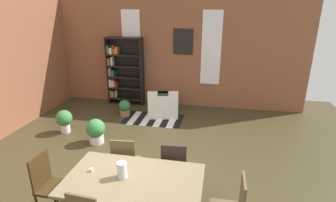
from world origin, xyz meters
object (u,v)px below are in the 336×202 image
Objects in this scene: dining_chair_far_left at (126,162)px; potted_plant_window at (96,130)px; potted_plant_by_shelf at (125,108)px; potted_plant_corner at (64,120)px; vase_on_table at (122,170)px; armchair_white at (163,105)px; dining_chair_far_right at (174,167)px; dining_chair_head_left at (49,183)px; dining_table at (134,184)px; bookshelf_tall at (123,71)px.

dining_chair_far_left is 1.83m from potted_plant_window.
potted_plant_by_shelf is (-1.10, 2.96, -0.28)m from dining_chair_far_left.
potted_plant_corner is (-1.06, -1.25, 0.09)m from potted_plant_by_shelf.
vase_on_table is 2.62m from potted_plant_window.
potted_plant_by_shelf is (-1.34, 3.70, -0.65)m from vase_on_table.
potted_plant_corner and potted_plant_window have the same top height.
dining_chair_far_left reaches higher than potted_plant_corner.
armchair_white is at bearing 59.23° from potted_plant_window.
dining_chair_far_left reaches higher than armchair_white.
vase_on_table is 0.39× the size of potted_plant_window.
vase_on_table is 0.86m from dining_chair_far_left.
dining_chair_far_right is 1.00× the size of armchair_white.
dining_chair_head_left is 1.00× the size of dining_chair_far_right.
armchair_white is 2.17m from potted_plant_window.
dining_chair_far_left is at bearing 40.40° from dining_chair_head_left.
dining_table reaches higher than potted_plant_window.
dining_chair_far_right reaches higher than armchair_white.
potted_plant_by_shelf is 0.82× the size of potted_plant_corner.
potted_plant_window is at bearing 131.06° from dining_chair_far_left.
dining_table is at bearing -0.14° from dining_chair_head_left.
bookshelf_tall is (-2.26, 3.94, 0.52)m from dining_chair_far_right.
dining_chair_far_left is at bearing -88.47° from armchair_white.
vase_on_table is 0.23× the size of armchair_white.
vase_on_table reaches higher than potted_plant_by_shelf.
potted_plant_window is at bearing 126.89° from dining_table.
potted_plant_window is at bearing -83.94° from bookshelf_tall.
dining_chair_far_right is 3.42m from potted_plant_corner.
potted_plant_window is at bearing 145.42° from dining_chair_far_right.
potted_plant_by_shelf is at bearing 49.80° from potted_plant_corner.
potted_plant_corner is at bearing -107.25° from bookshelf_tall.
armchair_white is at bearing 91.53° from dining_chair_far_left.
bookshelf_tall reaches higher than vase_on_table.
dining_chair_head_left is 2.15m from potted_plant_window.
armchair_white reaches higher than potted_plant_window.
dining_chair_head_left is 1.71× the size of potted_plant_window.
potted_plant_by_shelf is at bearing 111.99° from dining_table.
dining_chair_far_right reaches higher than dining_table.
dining_table is 1.86× the size of dining_chair_far_left.
potted_plant_by_shelf is (-1.90, 2.96, -0.28)m from dining_chair_far_right.
dining_table reaches higher than potted_plant_by_shelf.
dining_chair_far_left is 3.17m from potted_plant_by_shelf.
dining_chair_far_right is at bearing -30.04° from potted_plant_corner.
potted_plant_by_shelf is at bearing 110.45° from dining_chair_far_left.
dining_chair_far_left is 2.76m from potted_plant_corner.
potted_plant_by_shelf is (-1.49, 3.70, -0.46)m from dining_table.
bookshelf_tall is at bearing 119.87° from dining_chair_far_right.
bookshelf_tall is 3.63× the size of potted_plant_corner.
potted_plant_by_shelf is (-1.02, -0.27, -0.04)m from armchair_white.
dining_chair_head_left reaches higher than potted_plant_by_shelf.
dining_chair_far_right is (0.40, 0.74, -0.18)m from dining_table.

